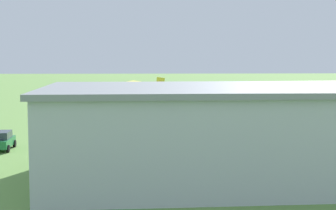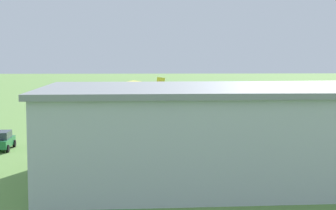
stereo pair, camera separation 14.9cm
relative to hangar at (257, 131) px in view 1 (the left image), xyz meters
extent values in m
plane|color=#608C42|center=(5.68, -37.44, -3.05)|extent=(400.00, 400.00, 0.00)
cube|color=#B7BCC6|center=(0.00, 0.02, -0.18)|extent=(27.94, 14.87, 5.73)
cube|color=gray|center=(0.00, 0.02, 2.86)|extent=(28.56, 15.49, 0.35)
cube|color=#384251|center=(0.26, -6.95, -0.70)|extent=(9.60, 0.52, 4.70)
cylinder|color=yellow|center=(7.95, -36.99, 0.31)|extent=(6.63, 2.57, 1.74)
cone|color=black|center=(11.43, -37.82, -0.05)|extent=(0.93, 0.92, 0.83)
cube|color=yellow|center=(8.69, -37.17, 0.07)|extent=(2.87, 7.31, 0.24)
cube|color=yellow|center=(9.22, -37.29, 1.57)|extent=(2.87, 7.31, 0.24)
cube|color=yellow|center=(5.21, -36.35, 1.64)|extent=(1.21, 0.38, 1.40)
cube|color=yellow|center=(5.11, -36.32, 0.60)|extent=(1.48, 2.74, 0.17)
cylinder|color=black|center=(8.24, -38.04, -1.05)|extent=(0.66, 0.28, 0.64)
cylinder|color=black|center=(8.67, -36.19, -1.05)|extent=(0.66, 0.28, 0.64)
cylinder|color=#332D28|center=(8.42, -39.48, 0.82)|extent=(0.25, 0.13, 1.56)
cylinder|color=#332D28|center=(9.49, -34.98, 0.82)|extent=(0.25, 0.13, 1.56)
cube|color=#B7B7BC|center=(13.45, -11.76, -2.33)|extent=(1.90, 4.37, 0.80)
cube|color=#2D3842|center=(13.45, -11.76, -1.66)|extent=(1.63, 2.46, 0.56)
cylinder|color=black|center=(12.52, -10.32, -2.73)|extent=(0.24, 0.65, 0.64)
cylinder|color=black|center=(14.29, -10.26, -2.73)|extent=(0.24, 0.65, 0.64)
cylinder|color=black|center=(12.61, -13.25, -2.73)|extent=(0.24, 0.65, 0.64)
cylinder|color=black|center=(14.38, -13.20, -2.73)|extent=(0.24, 0.65, 0.64)
cube|color=#1E6B38|center=(19.87, -11.10, -2.39)|extent=(1.82, 3.99, 0.67)
cube|color=#2D3842|center=(19.87, -11.10, -1.75)|extent=(1.55, 2.26, 0.62)
cylinder|color=black|center=(18.98, -9.80, -2.73)|extent=(0.25, 0.65, 0.64)
cylinder|color=black|center=(19.09, -12.47, -2.73)|extent=(0.25, 0.65, 0.64)
cylinder|color=#72338C|center=(8.39, -14.63, -2.64)|extent=(0.39, 0.39, 0.83)
cylinder|color=#3F3F47|center=(8.39, -14.63, -1.93)|extent=(0.46, 0.46, 0.59)
sphere|color=#D8AD84|center=(8.39, -14.63, -1.52)|extent=(0.22, 0.22, 0.22)
cylinder|color=navy|center=(-2.47, -15.64, -2.66)|extent=(0.34, 0.34, 0.77)
cylinder|color=#3F3F47|center=(-2.47, -15.64, -2.00)|extent=(0.40, 0.40, 0.55)
sphere|color=beige|center=(-2.47, -15.64, -1.62)|extent=(0.21, 0.21, 0.21)
cylinder|color=orange|center=(12.56, -16.09, -2.65)|extent=(0.44, 0.44, 0.80)
cylinder|color=beige|center=(12.56, -16.09, -1.96)|extent=(0.52, 0.52, 0.57)
sphere|color=#9E704C|center=(12.56, -16.09, -1.57)|extent=(0.22, 0.22, 0.22)
cylinder|color=beige|center=(-5.15, -16.34, -2.60)|extent=(0.41, 0.41, 0.89)
cylinder|color=orange|center=(-5.15, -16.34, -1.84)|extent=(0.49, 0.49, 0.63)
sphere|color=#D8AD84|center=(-5.15, -16.34, -1.41)|extent=(0.24, 0.24, 0.24)
cylinder|color=#33723F|center=(-5.38, -14.63, -2.64)|extent=(0.45, 0.45, 0.82)
cylinder|color=navy|center=(-5.38, -14.63, -1.94)|extent=(0.54, 0.54, 0.58)
sphere|color=brown|center=(-5.38, -14.63, -1.53)|extent=(0.22, 0.22, 0.22)
camera|label=1|loc=(7.57, 34.03, 4.85)|focal=55.53mm
camera|label=2|loc=(7.42, 34.04, 4.85)|focal=55.53mm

